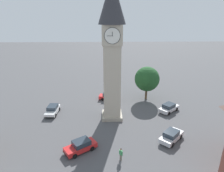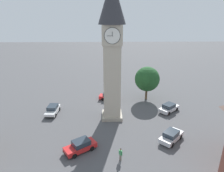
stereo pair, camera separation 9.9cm
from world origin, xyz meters
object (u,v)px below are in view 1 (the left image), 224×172
(clock_tower, at_px, (112,41))
(car_blue_kerb, at_px, (169,108))
(car_white_side, at_px, (53,110))
(car_silver_kerb, at_px, (81,146))
(tree, at_px, (147,79))
(car_red_corner, at_px, (171,136))
(pedestrian, at_px, (121,153))
(car_black_far, at_px, (109,96))

(clock_tower, bearing_deg, car_blue_kerb, -170.61)
(car_white_side, bearing_deg, car_blue_kerb, -179.41)
(clock_tower, xyz_separation_m, car_silver_kerb, (4.28, 8.89, -12.06))
(car_blue_kerb, xyz_separation_m, tree, (3.08, -5.74, 3.62))
(car_white_side, xyz_separation_m, tree, (-17.73, -5.95, 3.62))
(clock_tower, height_order, car_red_corner, clock_tower)
(car_white_side, xyz_separation_m, pedestrian, (-11.18, 12.26, 0.25))
(car_silver_kerb, xyz_separation_m, car_black_far, (-3.87, -16.29, 0.00))
(clock_tower, xyz_separation_m, car_blue_kerb, (-10.36, -1.71, -12.06))
(car_white_side, xyz_separation_m, car_black_far, (-10.04, -5.90, 0.00))
(car_silver_kerb, bearing_deg, clock_tower, -115.68)
(car_red_corner, height_order, tree, tree)
(car_blue_kerb, relative_size, car_silver_kerb, 0.98)
(car_white_side, bearing_deg, car_red_corner, 155.25)
(car_red_corner, distance_m, car_black_far, 16.72)
(car_blue_kerb, distance_m, pedestrian, 15.77)
(car_silver_kerb, xyz_separation_m, pedestrian, (-5.00, 1.87, 0.25))
(car_white_side, relative_size, car_black_far, 0.96)
(car_red_corner, bearing_deg, tree, -87.02)
(car_blue_kerb, height_order, pedestrian, pedestrian)
(car_blue_kerb, distance_m, tree, 7.45)
(clock_tower, bearing_deg, tree, -134.35)
(clock_tower, relative_size, car_blue_kerb, 5.15)
(clock_tower, distance_m, car_blue_kerb, 15.99)
(clock_tower, bearing_deg, pedestrian, 93.86)
(car_black_far, distance_m, pedestrian, 18.20)
(car_blue_kerb, bearing_deg, pedestrian, 52.32)
(car_red_corner, relative_size, car_white_side, 0.98)
(clock_tower, height_order, car_black_far, clock_tower)
(car_blue_kerb, distance_m, car_black_far, 12.18)
(clock_tower, xyz_separation_m, car_black_far, (0.41, -7.40, -12.06))
(clock_tower, bearing_deg, car_silver_kerb, 64.32)
(clock_tower, height_order, tree, clock_tower)
(pedestrian, relative_size, tree, 0.25)
(car_silver_kerb, xyz_separation_m, car_red_corner, (-12.31, -1.87, 0.00))
(car_blue_kerb, relative_size, car_red_corner, 1.03)
(tree, bearing_deg, car_black_far, 0.37)
(clock_tower, distance_m, car_red_corner, 16.11)
(tree, bearing_deg, car_red_corner, 92.98)
(clock_tower, distance_m, car_silver_kerb, 15.58)
(pedestrian, bearing_deg, car_blue_kerb, -127.68)
(tree, bearing_deg, pedestrian, 70.20)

